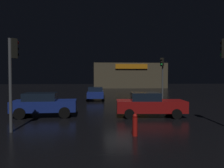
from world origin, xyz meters
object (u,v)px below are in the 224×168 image
(traffic_signal_main, at_px, (162,72))
(car_near, at_px, (44,104))
(car_far, at_px, (96,93))
(store_building, at_px, (129,76))
(car_crossing, at_px, (149,104))
(fire_hydrant, at_px, (135,125))
(traffic_signal_cross_left, at_px, (12,66))

(traffic_signal_main, xyz_separation_m, car_near, (-10.33, -7.80, -2.30))
(car_near, bearing_deg, car_far, 70.69)
(store_building, xyz_separation_m, car_crossing, (-4.42, -36.42, -2.05))
(car_near, distance_m, car_far, 10.17)
(store_building, bearing_deg, car_crossing, -96.91)
(store_building, relative_size, car_crossing, 3.66)
(store_building, height_order, car_crossing, store_building)
(fire_hydrant, bearing_deg, car_far, 96.59)
(traffic_signal_cross_left, bearing_deg, fire_hydrant, -11.48)
(store_building, relative_size, traffic_signal_cross_left, 3.80)
(traffic_signal_main, bearing_deg, fire_hydrant, -112.25)
(traffic_signal_cross_left, distance_m, car_near, 4.60)
(traffic_signal_main, height_order, car_far, traffic_signal_main)
(car_far, relative_size, car_crossing, 0.90)
(car_crossing, bearing_deg, store_building, 83.09)
(store_building, xyz_separation_m, fire_hydrant, (-6.20, -40.94, -2.35))
(traffic_signal_cross_left, bearing_deg, store_building, 73.57)
(car_far, bearing_deg, car_near, -109.31)
(car_near, bearing_deg, store_building, 72.56)
(traffic_signal_main, relative_size, fire_hydrant, 4.69)
(traffic_signal_main, distance_m, car_crossing, 9.36)
(store_building, height_order, car_far, store_building)
(store_building, height_order, traffic_signal_cross_left, store_building)
(store_building, distance_m, car_near, 37.63)
(store_building, distance_m, fire_hydrant, 41.47)
(traffic_signal_cross_left, height_order, car_far, traffic_signal_cross_left)
(car_far, xyz_separation_m, car_crossing, (3.48, -10.17, 0.04))
(car_crossing, bearing_deg, car_near, 175.22)
(fire_hydrant, bearing_deg, store_building, 81.38)
(car_crossing, bearing_deg, fire_hydrant, -111.61)
(traffic_signal_main, xyz_separation_m, car_far, (-6.97, 1.79, -2.37))
(traffic_signal_cross_left, bearing_deg, car_far, 74.19)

